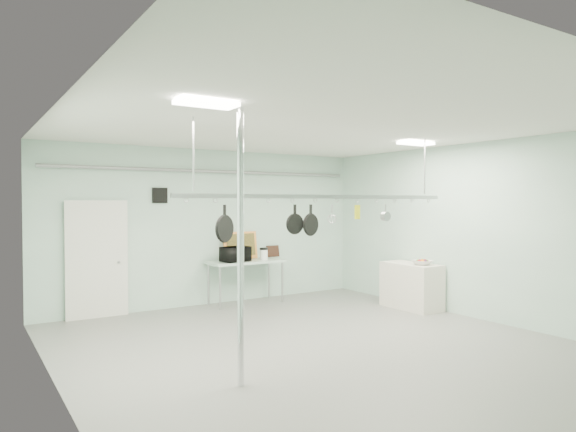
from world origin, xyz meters
TOP-DOWN VIEW (x-y plane):
  - floor at (0.00, 0.00)m, footprint 8.00×8.00m
  - ceiling at (0.00, 0.00)m, footprint 7.00×8.00m
  - back_wall at (0.00, 3.99)m, footprint 7.00×0.02m
  - right_wall at (3.49, 0.00)m, footprint 0.02×8.00m
  - door at (-2.30, 3.94)m, footprint 1.10×0.10m
  - wall_vent at (-1.10, 3.97)m, footprint 0.30×0.04m
  - conduit_pipe at (0.00, 3.90)m, footprint 6.60×0.07m
  - chrome_pole at (-1.70, -0.60)m, footprint 0.08×0.08m
  - prep_table at (0.60, 3.60)m, footprint 1.60×0.70m
  - side_cabinet at (3.15, 1.40)m, footprint 0.60×1.20m
  - pot_rack at (0.20, 0.30)m, footprint 4.80×0.06m
  - light_panel_left at (-2.20, -0.80)m, footprint 0.65×0.30m
  - light_panel_right at (2.40, 0.60)m, footprint 0.65×0.30m
  - microwave at (0.31, 3.50)m, footprint 0.60×0.45m
  - coffee_canister at (0.97, 3.49)m, footprint 0.19×0.19m
  - painting_large at (0.63, 3.90)m, footprint 0.78×0.14m
  - painting_small at (1.43, 3.90)m, footprint 0.30×0.09m
  - fruit_bowl at (3.13, 1.10)m, footprint 0.46×0.46m
  - skillet_left at (-1.47, 0.30)m, footprint 0.35×0.23m
  - skillet_mid at (-0.36, 0.30)m, footprint 0.30×0.07m
  - skillet_right at (-0.08, 0.30)m, footprint 0.33×0.15m
  - whisk at (0.31, 0.30)m, footprint 0.14×0.14m
  - grater at (0.80, 0.30)m, footprint 0.10×0.03m
  - saucepan at (1.40, 0.30)m, footprint 0.16×0.12m
  - fruit_cluster at (3.13, 1.10)m, footprint 0.24×0.24m

SIDE VIEW (x-z plane):
  - floor at x=0.00m, z-range 0.00..0.00m
  - side_cabinet at x=3.15m, z-range 0.00..0.90m
  - prep_table at x=0.60m, z-range 0.38..1.28m
  - fruit_bowl at x=3.13m, z-range 0.90..0.99m
  - fruit_cluster at x=3.13m, z-range 0.94..1.03m
  - coffee_canister at x=0.97m, z-range 0.91..1.12m
  - painting_small at x=1.43m, z-range 0.90..1.16m
  - door at x=-2.30m, z-range -0.05..2.15m
  - microwave at x=0.31m, z-range 0.91..1.21m
  - painting_large at x=0.63m, z-range 0.90..1.49m
  - back_wall at x=0.00m, z-range 0.00..3.20m
  - right_wall at x=3.49m, z-range 0.00..3.20m
  - chrome_pole at x=-1.70m, z-range 0.00..3.20m
  - skillet_left at x=-1.47m, z-range 1.59..2.09m
  - skillet_right at x=-0.08m, z-range 1.64..2.09m
  - skillet_mid at x=-0.36m, z-range 1.68..2.09m
  - saucepan at x=1.40m, z-range 1.80..2.09m
  - whisk at x=0.31m, z-range 1.80..2.09m
  - grater at x=0.80m, z-range 1.84..2.09m
  - pot_rack at x=0.20m, z-range 1.73..2.73m
  - wall_vent at x=-1.10m, z-range 2.10..2.40m
  - conduit_pipe at x=0.00m, z-range 2.71..2.79m
  - light_panel_left at x=-2.20m, z-range 3.14..3.19m
  - light_panel_right at x=2.40m, z-range 3.14..3.19m
  - ceiling at x=0.00m, z-range 3.18..3.20m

